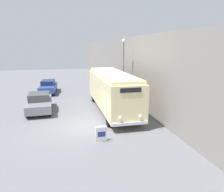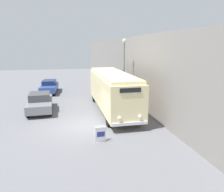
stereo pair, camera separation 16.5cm
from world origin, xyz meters
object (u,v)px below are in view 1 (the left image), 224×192
object	(u,v)px
streetlamp	(123,62)
parked_car_mid	(48,86)
sign_board	(101,134)
parked_car_near	(39,102)
vintage_bus	(112,90)

from	to	relation	value
streetlamp	parked_car_mid	xyz separation A→B (m)	(-7.28, 6.74, -3.22)
sign_board	parked_car_mid	distance (m)	15.35
sign_board	parked_car_mid	world-z (taller)	parked_car_mid
streetlamp	parked_car_mid	size ratio (longest dim) A/B	1.28
sign_board	parked_car_mid	xyz separation A→B (m)	(-3.64, 14.91, 0.30)
sign_board	parked_car_near	distance (m)	8.23
parked_car_near	parked_car_mid	bearing A→B (deg)	85.43
vintage_bus	streetlamp	bearing A→B (deg)	54.29
vintage_bus	sign_board	world-z (taller)	vintage_bus
vintage_bus	parked_car_mid	size ratio (longest dim) A/B	2.12
vintage_bus	parked_car_near	bearing A→B (deg)	168.31
sign_board	parked_car_near	bearing A→B (deg)	119.01
streetlamp	parked_car_near	distance (m)	8.33
streetlamp	parked_car_mid	distance (m)	10.43
streetlamp	parked_car_near	bearing A→B (deg)	-172.72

